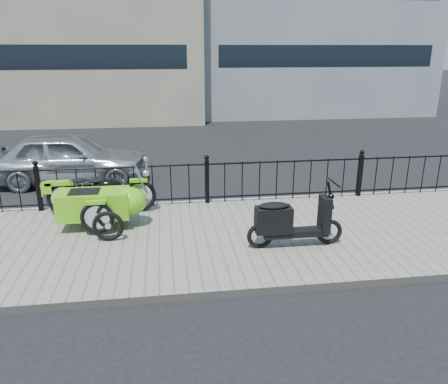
{
  "coord_description": "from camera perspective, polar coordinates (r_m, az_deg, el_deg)",
  "views": [
    {
      "loc": [
        -0.89,
        -7.73,
        3.36
      ],
      "look_at": [
        0.18,
        -0.1,
        0.81
      ],
      "focal_mm": 35.0,
      "sensor_mm": 36.0,
      "label": 1
    }
  ],
  "objects": [
    {
      "name": "iron_fence",
      "position": [
        9.49,
        -2.24,
        1.28
      ],
      "size": [
        14.11,
        0.11,
        1.08
      ],
      "color": "black",
      "rests_on": "sidewalk"
    },
    {
      "name": "scooter",
      "position": [
        7.47,
        8.5,
        -3.93
      ],
      "size": [
        1.68,
        0.49,
        1.14
      ],
      "color": "black",
      "rests_on": "sidewalk"
    },
    {
      "name": "ground",
      "position": [
        8.47,
        -1.3,
        -5.08
      ],
      "size": [
        120.0,
        120.0,
        0.0
      ],
      "primitive_type": "plane",
      "color": "black",
      "rests_on": "ground"
    },
    {
      "name": "sedan_car",
      "position": [
        11.94,
        -19.61,
        4.19
      ],
      "size": [
        3.97,
        1.7,
        1.34
      ],
      "primitive_type": "imported",
      "rotation": [
        0.0,
        0.0,
        1.54
      ],
      "color": "#B7B9BF",
      "rests_on": "ground"
    },
    {
      "name": "curb",
      "position": [
        9.78,
        -2.29,
        -1.44
      ],
      "size": [
        30.0,
        0.1,
        0.12
      ],
      "primitive_type": "cube",
      "color": "gray",
      "rests_on": "ground"
    },
    {
      "name": "motorcycle_sidecar",
      "position": [
        8.61,
        -15.34,
        -1.12
      ],
      "size": [
        2.28,
        1.48,
        0.98
      ],
      "color": "black",
      "rests_on": "sidewalk"
    },
    {
      "name": "spare_tire",
      "position": [
        7.92,
        -14.9,
        -4.32
      ],
      "size": [
        0.56,
        0.11,
        0.56
      ],
      "primitive_type": "torus",
      "rotation": [
        1.57,
        0.0,
        -0.06
      ],
      "color": "black",
      "rests_on": "sidewalk"
    },
    {
      "name": "sidewalk",
      "position": [
        8.0,
        -0.88,
        -6.09
      ],
      "size": [
        30.0,
        3.8,
        0.12
      ],
      "primitive_type": "cube",
      "color": "gray",
      "rests_on": "ground"
    }
  ]
}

